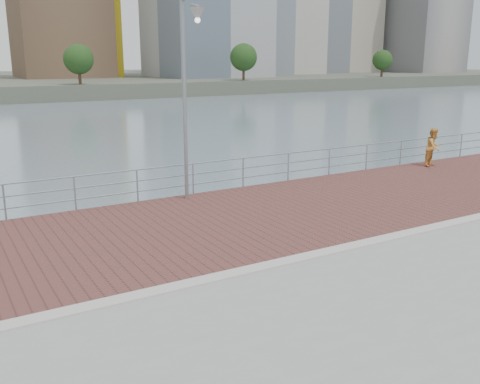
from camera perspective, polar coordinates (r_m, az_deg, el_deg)
water at (r=13.60m, az=4.45°, el=-15.44°), size 400.00×400.00×0.00m
brick_lane at (r=15.63m, az=-2.99°, el=-3.34°), size 40.00×6.80×0.02m
curb at (r=12.72m, az=4.62°, el=-7.47°), size 40.00×0.40×0.06m
guardrail at (r=18.44m, az=-7.92°, el=1.45°), size 39.06×0.06×1.13m
street_lamp at (r=17.32m, az=-5.37°, el=13.75°), size 0.47×1.37×6.47m
bystander at (r=25.09m, az=19.92°, el=4.51°), size 0.96×0.83×1.68m
shoreline_trees at (r=87.38m, az=-23.66°, el=12.83°), size 144.53×4.98×6.65m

